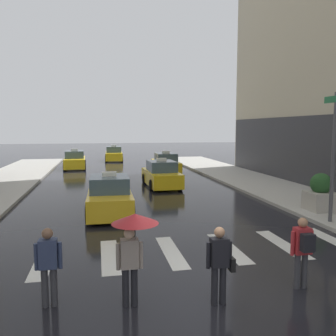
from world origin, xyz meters
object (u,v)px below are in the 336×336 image
at_px(pedestrian_plain_coat, 48,262).
at_px(planter_near_corner, 321,194).
at_px(taxi_third, 166,164).
at_px(taxi_lead, 110,197).
at_px(taxi_fifth, 114,154).
at_px(taxi_second, 161,175).
at_px(pedestrian_with_handbag, 220,261).
at_px(pedestrian_with_umbrella, 133,234).
at_px(pedestrian_with_backpack, 303,247).
at_px(taxi_fourth, 75,161).

xyz_separation_m(pedestrian_plain_coat, planter_near_corner, (10.33, 5.99, -0.07)).
xyz_separation_m(taxi_third, pedestrian_plain_coat, (-6.45, -20.82, 0.21)).
xyz_separation_m(taxi_lead, taxi_fifth, (1.29, 24.56, 0.00)).
relative_size(taxi_second, pedestrian_with_handbag, 2.78).
relative_size(pedestrian_with_umbrella, pedestrian_with_backpack, 1.18).
height_order(taxi_third, pedestrian_with_backpack, taxi_third).
bearing_deg(taxi_fifth, taxi_third, -72.39).
bearing_deg(taxi_fourth, taxi_lead, -81.86).
distance_m(taxi_lead, pedestrian_with_backpack, 9.08).
bearing_deg(taxi_second, pedestrian_with_umbrella, -102.42).
bearing_deg(pedestrian_plain_coat, taxi_third, 72.78).
relative_size(taxi_lead, taxi_third, 1.00).
height_order(pedestrian_plain_coat, planter_near_corner, planter_near_corner).
bearing_deg(pedestrian_with_umbrella, pedestrian_plain_coat, 169.58).
distance_m(taxi_lead, taxi_fifth, 24.59).
relative_size(pedestrian_with_umbrella, planter_near_corner, 1.21).
height_order(taxi_third, taxi_fifth, same).
distance_m(pedestrian_with_umbrella, pedestrian_with_handbag, 1.86).
xyz_separation_m(taxi_third, pedestrian_with_handbag, (-3.01, -21.42, 0.21)).
relative_size(taxi_fourth, pedestrian_with_backpack, 2.79).
distance_m(taxi_lead, taxi_third, 13.90).
relative_size(taxi_second, pedestrian_with_umbrella, 2.36).
distance_m(taxi_third, planter_near_corner, 15.33).
bearing_deg(planter_near_corner, pedestrian_with_handbag, -136.26).
relative_size(taxi_second, taxi_third, 1.01).
height_order(taxi_fourth, pedestrian_plain_coat, taxi_fourth).
bearing_deg(pedestrian_with_umbrella, pedestrian_with_handbag, -9.39).
distance_m(pedestrian_plain_coat, planter_near_corner, 11.94).
distance_m(taxi_third, pedestrian_plain_coat, 21.80).
bearing_deg(taxi_second, taxi_third, 76.72).
bearing_deg(taxi_third, taxi_fourth, 148.23).
height_order(taxi_third, pedestrian_plain_coat, taxi_third).
height_order(taxi_lead, pedestrian_plain_coat, taxi_lead).
height_order(taxi_second, taxi_fifth, same).
bearing_deg(planter_near_corner, pedestrian_with_umbrella, -143.88).
relative_size(taxi_third, taxi_fifth, 0.99).
bearing_deg(taxi_fifth, taxi_second, -83.33).
bearing_deg(pedestrian_plain_coat, pedestrian_with_backpack, -3.02).
bearing_deg(taxi_second, taxi_fourth, 117.89).
height_order(taxi_third, pedestrian_with_handbag, taxi_third).
relative_size(pedestrian_with_umbrella, pedestrian_plain_coat, 1.18).
bearing_deg(pedestrian_with_backpack, planter_near_corner, 52.57).
xyz_separation_m(pedestrian_with_umbrella, pedestrian_plain_coat, (-1.70, 0.31, -0.58)).
relative_size(taxi_lead, taxi_fifth, 1.00).
bearing_deg(taxi_second, taxi_lead, -118.05).
xyz_separation_m(taxi_fifth, pedestrian_with_umbrella, (-1.08, -32.71, 0.79)).
bearing_deg(taxi_fourth, planter_near_corner, -59.74).
height_order(pedestrian_with_umbrella, pedestrian_with_handbag, pedestrian_with_umbrella).
bearing_deg(pedestrian_with_umbrella, taxi_third, 77.31).
relative_size(pedestrian_with_umbrella, pedestrian_with_handbag, 1.18).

